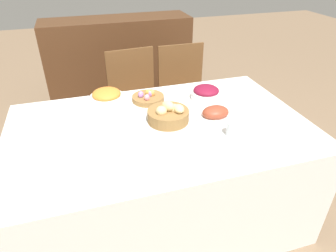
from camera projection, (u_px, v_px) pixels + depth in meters
ground_plane at (161, 213)px, 2.12m from camera, size 12.00×12.00×0.00m
dining_table at (161, 173)px, 1.93m from camera, size 1.74×1.06×0.72m
chair_far_right at (185, 92)px, 2.72m from camera, size 0.42×0.42×0.88m
chair_far_center at (136, 98)px, 2.61m from camera, size 0.46×0.46×0.88m
sideboard at (120, 64)px, 3.33m from camera, size 1.54×0.44×0.98m
bread_basket at (169, 114)px, 1.77m from camera, size 0.25×0.25×0.13m
egg_basket at (148, 97)px, 2.01m from camera, size 0.21×0.21×0.08m
ham_platter at (215, 113)px, 1.82m from camera, size 0.26×0.18×0.08m
carrot_bowl at (107, 97)px, 1.96m from camera, size 0.22×0.22×0.11m
beet_salad_bowl at (206, 93)px, 2.03m from camera, size 0.20×0.20×0.09m
dinner_plate at (201, 158)px, 1.48m from camera, size 0.26×0.26×0.01m
fork at (171, 164)px, 1.44m from camera, size 0.02×0.16×0.00m
knife at (229, 153)px, 1.52m from camera, size 0.02×0.16×0.00m
spoon at (234, 152)px, 1.52m from camera, size 0.02×0.16×0.00m
drinking_cup at (232, 129)px, 1.64m from camera, size 0.06×0.06×0.08m
butter_dish at (134, 145)px, 1.55m from camera, size 0.10×0.06×0.03m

